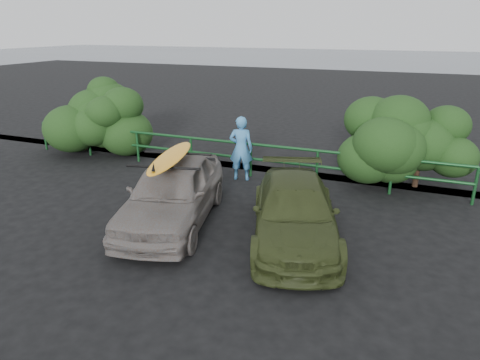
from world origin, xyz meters
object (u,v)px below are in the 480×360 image
(man, at_px, (241,148))
(guardrail, at_px, (220,156))
(sedan, at_px, (173,192))
(olive_vehicle, at_px, (295,212))
(surfboard, at_px, (171,157))

(man, bearing_deg, guardrail, -36.85)
(sedan, relative_size, man, 2.28)
(olive_vehicle, bearing_deg, surfboard, 167.15)
(sedan, xyz_separation_m, man, (0.36, 3.30, 0.21))
(olive_vehicle, relative_size, man, 2.25)
(guardrail, relative_size, sedan, 3.25)
(man, bearing_deg, surfboard, 70.58)
(guardrail, relative_size, olive_vehicle, 3.30)
(man, bearing_deg, sedan, 70.58)
(sedan, bearing_deg, man, 70.91)
(guardrail, relative_size, man, 7.43)
(surfboard, bearing_deg, guardrail, 84.55)
(guardrail, xyz_separation_m, olive_vehicle, (3.26, -3.44, 0.10))
(olive_vehicle, xyz_separation_m, man, (-2.42, 3.07, 0.33))
(guardrail, bearing_deg, sedan, -82.61)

